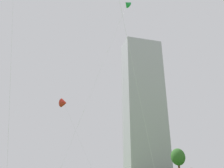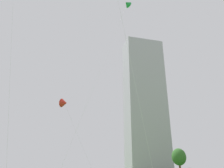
# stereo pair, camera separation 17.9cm
# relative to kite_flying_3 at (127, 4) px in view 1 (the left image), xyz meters

# --- Properties ---
(kite_flying_3) EXTENTS (11.14, 6.65, 31.09)m
(kite_flying_3) POSITION_rel_kite_flying_3_xyz_m (0.00, 0.00, 0.00)
(kite_flying_3) COLOR silver
(kite_flying_3) RESTS_ON ground
(kite_flying_5) EXTENTS (5.46, 6.84, 11.81)m
(kite_flying_5) POSITION_rel_kite_flying_3_xyz_m (-9.92, 1.28, -19.25)
(kite_flying_5) COLOR silver
(kite_flying_5) RESTS_ON ground
(park_tree_0) EXTENTS (3.55, 3.55, 6.90)m
(park_tree_0) POSITION_rel_kite_flying_3_xyz_m (18.86, 22.15, -25.56)
(park_tree_0) COLOR brown
(park_tree_0) RESTS_ON ground
(distant_highrise_0) EXTENTS (26.58, 15.88, 88.75)m
(distant_highrise_0) POSITION_rel_kite_flying_3_xyz_m (41.01, 102.58, 14.03)
(distant_highrise_0) COLOR #A8A8AD
(distant_highrise_0) RESTS_ON ground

